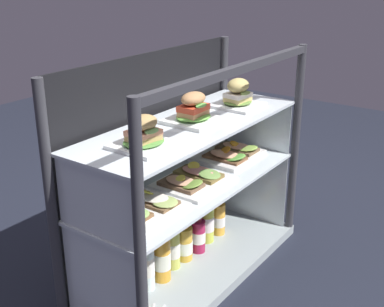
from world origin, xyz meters
TOP-DOWN VIEW (x-y plane):
  - ground_plane at (0.00, 0.00)m, footprint 6.00×6.00m
  - case_base_deck at (0.00, 0.00)m, footprint 1.11×0.43m
  - case_frame at (0.00, 0.10)m, footprint 1.11×0.43m
  - riser_lower_tier at (0.00, 0.00)m, footprint 1.04×0.35m
  - shelf_lower_glass at (0.00, 0.00)m, footprint 1.06×0.37m
  - riser_upper_tier at (0.00, 0.00)m, footprint 1.04×0.35m
  - shelf_upper_glass at (0.00, 0.00)m, footprint 1.06×0.37m
  - plated_roll_sandwich_mid_left at (-0.31, -0.03)m, footprint 0.19×0.19m
  - plated_roll_sandwich_near_left_corner at (0.01, -0.00)m, footprint 0.19×0.19m
  - plated_roll_sandwich_far_left at (0.30, -0.02)m, footprint 0.19×0.19m
  - open_sandwich_tray_far_right at (-0.31, -0.00)m, footprint 0.29×0.24m
  - open_sandwich_tray_center at (-0.01, -0.01)m, footprint 0.29×0.24m
  - open_sandwich_tray_left_of_center at (0.32, 0.02)m, footprint 0.29×0.25m
  - juice_bottle_front_left_end at (-0.43, 0.03)m, footprint 0.06×0.06m
  - juice_bottle_tucked_behind at (-0.34, 0.02)m, footprint 0.06×0.06m
  - juice_bottle_front_second at (-0.24, 0.04)m, footprint 0.06×0.06m
  - juice_bottle_front_fourth at (-0.16, 0.03)m, footprint 0.07×0.07m
  - juice_bottle_back_right at (-0.07, 0.05)m, footprint 0.07×0.07m
  - juice_bottle_front_middle at (0.01, 0.05)m, footprint 0.07×0.07m
  - juice_bottle_front_right_end at (0.10, 0.03)m, footprint 0.06×0.06m
  - juice_bottle_back_center at (0.19, 0.05)m, footprint 0.07×0.07m
  - juice_bottle_back_left at (0.28, 0.05)m, footprint 0.06×0.06m

SIDE VIEW (x-z plane):
  - ground_plane at x=0.00m, z-range -0.02..0.00m
  - case_base_deck at x=0.00m, z-range 0.00..0.04m
  - juice_bottle_front_right_end at x=0.10m, z-range 0.02..0.22m
  - juice_bottle_back_left at x=0.28m, z-range 0.02..0.22m
  - juice_bottle_front_middle at x=0.01m, z-range 0.02..0.23m
  - juice_bottle_back_right at x=-0.07m, z-range 0.02..0.25m
  - juice_bottle_back_center at x=0.19m, z-range 0.03..0.25m
  - juice_bottle_front_left_end at x=-0.43m, z-range 0.03..0.26m
  - juice_bottle_tucked_behind at x=-0.34m, z-range 0.02..0.27m
  - juice_bottle_front_fourth at x=-0.16m, z-range 0.02..0.27m
  - juice_bottle_front_second at x=-0.24m, z-range 0.03..0.26m
  - riser_lower_tier at x=0.00m, z-range 0.04..0.41m
  - shelf_lower_glass at x=0.00m, z-range 0.41..0.42m
  - open_sandwich_tray_center at x=-0.01m, z-range 0.41..0.47m
  - open_sandwich_tray_far_right at x=-0.31m, z-range 0.41..0.47m
  - open_sandwich_tray_left_of_center at x=0.32m, z-range 0.41..0.47m
  - case_frame at x=0.00m, z-range 0.04..0.96m
  - riser_upper_tier at x=0.00m, z-range 0.42..0.66m
  - shelf_upper_glass at x=0.00m, z-range 0.66..0.67m
  - plated_roll_sandwich_mid_left at x=-0.31m, z-range 0.65..0.76m
  - plated_roll_sandwich_near_left_corner at x=0.01m, z-range 0.65..0.77m
  - plated_roll_sandwich_far_left at x=0.30m, z-range 0.65..0.77m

